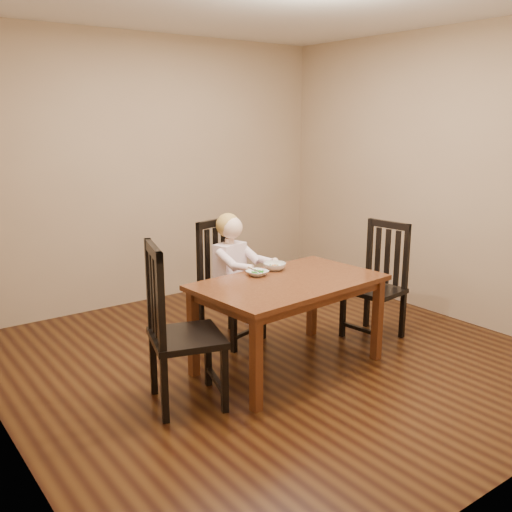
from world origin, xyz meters
TOP-DOWN VIEW (x-y plane):
  - room at (0.00, 0.00)m, footprint 4.01×4.01m
  - dining_table at (-0.00, -0.20)m, footprint 1.46×0.95m
  - chair_child at (-0.05, 0.56)m, footprint 0.55×0.53m
  - chair_left at (-0.96, -0.22)m, footprint 0.58×0.59m
  - chair_right at (1.05, -0.15)m, footprint 0.47×0.49m
  - toddler at (-0.04, 0.51)m, footprint 0.45×0.52m
  - bowl_peas at (-0.12, 0.04)m, footprint 0.19×0.19m
  - bowl_veg at (0.10, 0.10)m, footprint 0.20×0.20m
  - fork at (-0.15, 0.02)m, footprint 0.07×0.10m

SIDE VIEW (x-z plane):
  - chair_right at x=1.05m, z-range -0.02..0.99m
  - chair_child at x=-0.05m, z-range -0.02..1.02m
  - chair_left at x=-0.96m, z-range -0.02..1.09m
  - dining_table at x=0.00m, z-range 0.27..0.97m
  - toddler at x=-0.04m, z-range 0.36..0.96m
  - bowl_peas at x=-0.12m, z-range 0.70..0.74m
  - bowl_veg at x=0.10m, z-range 0.70..0.76m
  - fork at x=-0.15m, z-range 0.72..0.77m
  - room at x=0.00m, z-range 0.00..2.71m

